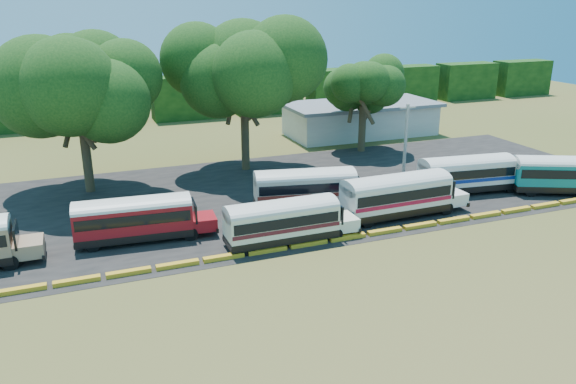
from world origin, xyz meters
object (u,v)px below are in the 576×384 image
object	(u,v)px
bus_teal	(566,172)
tree_west	(78,87)
bus_cream_west	(284,219)
bus_white_red	(398,193)
bus_red	(137,216)

from	to	relation	value
bus_teal	tree_west	world-z (taller)	tree_west
bus_cream_west	tree_west	size ratio (longest dim) A/B	0.73
bus_cream_west	bus_white_red	size ratio (longest dim) A/B	0.91
bus_white_red	bus_teal	distance (m)	16.52
bus_teal	bus_cream_west	bearing A→B (deg)	-152.83
bus_cream_west	bus_teal	distance (m)	26.51
bus_cream_west	tree_west	world-z (taller)	tree_west
bus_red	bus_cream_west	size ratio (longest dim) A/B	1.03
bus_cream_west	bus_white_red	world-z (taller)	bus_white_red
bus_cream_west	bus_white_red	xyz separation A→B (m)	(9.96, 1.48, 0.17)
bus_red	tree_west	world-z (taller)	tree_west
bus_red	bus_cream_west	world-z (taller)	bus_red
tree_west	bus_teal	bearing A→B (deg)	-22.04
bus_cream_west	tree_west	xyz separation A→B (m)	(-11.99, 16.68, 7.42)
bus_red	bus_cream_west	bearing A→B (deg)	-18.75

